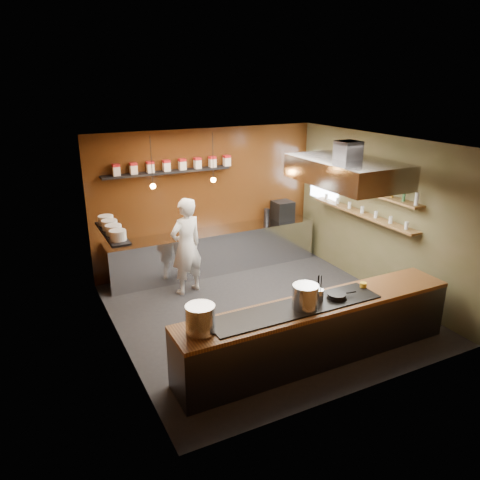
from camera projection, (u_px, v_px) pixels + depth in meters
floor at (264, 312)px, 8.37m from camera, size 5.00×5.00×0.00m
back_wall at (207, 200)px, 9.98m from camera, size 5.00×0.00×5.00m
left_wall at (116, 257)px, 6.81m from camera, size 0.00×5.00×5.00m
right_wall at (379, 214)px, 8.93m from camera, size 0.00×5.00×5.00m
ceiling at (267, 143)px, 7.37m from camera, size 5.00×5.00×0.00m
window_pane at (325, 178)px, 10.21m from camera, size 0.00×1.00×1.00m
prep_counter at (215, 251)px, 10.04m from camera, size 4.60×0.65×0.90m
pass_counter at (318, 330)px, 6.86m from camera, size 4.40×0.72×0.94m
tin_shelf at (167, 172)px, 9.24m from camera, size 2.60×0.26×0.04m
plate_shelf at (112, 233)px, 7.70m from camera, size 0.30×1.40×0.04m
bottle_shelf_upper at (364, 190)px, 8.98m from camera, size 0.26×2.80×0.04m
bottle_shelf_lower at (362, 214)px, 9.13m from camera, size 0.26×2.80×0.04m
extractor_hood at (347, 171)px, 7.75m from camera, size 1.20×2.00×0.72m
pendant_left at (153, 183)px, 8.49m from camera, size 0.10×0.10×0.95m
pendant_right at (213, 177)px, 9.00m from camera, size 0.10×0.10×0.95m
storage_tins at (174, 165)px, 9.26m from camera, size 2.43×0.13×0.22m
plate_stacks at (112, 227)px, 7.67m from camera, size 0.26×1.16×0.16m
bottles at (365, 183)px, 8.93m from camera, size 0.06×2.66×0.24m
wine_glasses at (362, 210)px, 9.10m from camera, size 0.07×2.37×0.13m
stockpot_large at (200, 319)px, 5.85m from camera, size 0.40×0.40×0.37m
stockpot_small at (305, 297)px, 6.47m from camera, size 0.43×0.43×0.34m
utensil_crock at (319, 295)px, 6.69m from camera, size 0.18×0.18×0.18m
frying_pan at (337, 296)px, 6.80m from camera, size 0.46×0.29×0.07m
butter_jar at (363, 285)px, 7.15m from camera, size 0.13×0.13×0.09m
espresso_machine at (283, 210)px, 10.62m from camera, size 0.43×0.41×0.42m
chef at (186, 246)px, 8.86m from camera, size 0.79×0.63×1.89m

